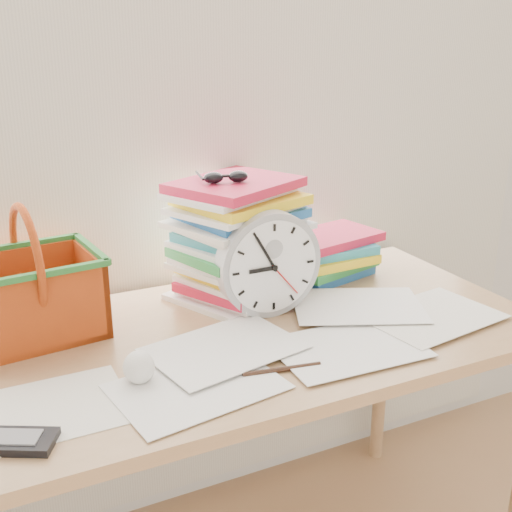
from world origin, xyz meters
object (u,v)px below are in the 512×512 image
desk (241,360)px  book_stack (328,254)px  paper_stack (238,239)px  basket (29,273)px  clock (268,264)px  calculator (11,441)px

desk → book_stack: size_ratio=4.93×
paper_stack → basket: bearing=-178.6°
paper_stack → basket: paper_stack is taller
paper_stack → clock: 0.14m
paper_stack → calculator: (-0.61, -0.43, -0.15)m
book_stack → basket: 0.81m
paper_stack → basket: 0.51m
clock → calculator: 0.70m
clock → book_stack: size_ratio=0.91×
desk → calculator: (-0.53, -0.23, 0.08)m
paper_stack → book_stack: (0.29, 0.03, -0.09)m
book_stack → calculator: book_stack is taller
paper_stack → book_stack: bearing=6.0°
clock → calculator: bearing=-155.3°
desk → calculator: calculator is taller
clock → book_stack: 0.33m
desk → clock: size_ratio=5.39×
paper_stack → book_stack: 0.31m
desk → clock: (0.10, 0.06, 0.20)m
book_stack → basket: (-0.81, -0.04, 0.09)m
desk → basket: (-0.43, 0.19, 0.23)m
clock → calculator: (-0.63, -0.29, -0.12)m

